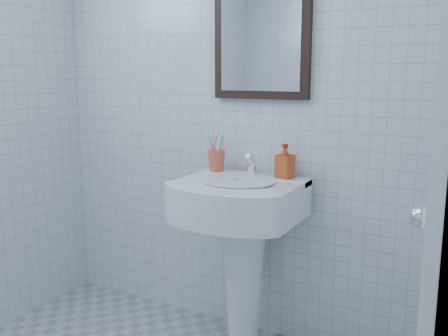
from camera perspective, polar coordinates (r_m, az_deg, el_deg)
The scene contains 8 objects.
wall_back at distance 2.57m, azimuth 1.32°, elevation 8.21°, with size 2.20×0.02×2.50m, color silver.
wall_right at distance 1.09m, azimuth 23.96°, elevation 3.81°, with size 0.02×2.40×2.50m, color silver.
washbasin at distance 2.44m, azimuth 2.04°, elevation -7.77°, with size 0.57×0.42×0.88m.
faucet at distance 2.45m, azimuth 3.19°, elevation 0.19°, with size 0.05×0.10×0.11m.
toothbrush_cup at distance 2.55m, azimuth -0.86°, elevation 0.86°, with size 0.09×0.09×0.11m, color #E2533B, non-canonical shape.
soap_dispenser at distance 2.40m, azimuth 6.99°, elevation 0.81°, with size 0.07×0.08×0.16m, color red.
wall_mirror at distance 2.49m, azimuth 4.28°, elevation 15.00°, with size 0.50×0.04×0.62m.
hand_towel at distance 1.86m, azimuth 23.25°, elevation -5.58°, with size 0.03×0.16×0.38m, color white.
Camera 1 is at (1.19, -1.08, 1.36)m, focal length 40.00 mm.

